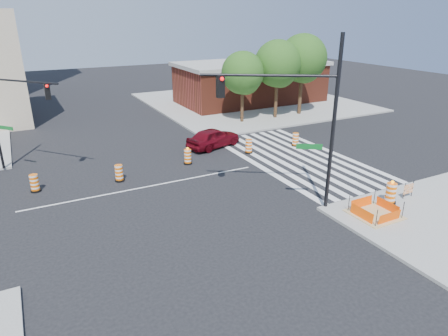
{
  "coord_description": "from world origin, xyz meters",
  "views": [
    {
      "loc": [
        -5.93,
        -21.31,
        9.54
      ],
      "look_at": [
        3.83,
        -2.59,
        1.4
      ],
      "focal_mm": 32.0,
      "sensor_mm": 36.0,
      "label": 1
    }
  ],
  "objects": [
    {
      "name": "tree_north_e",
      "position": [
        19.26,
        10.47,
        5.32
      ],
      "size": [
        4.66,
        4.66,
        7.92
      ],
      "color": "#382314",
      "rests_on": "ground"
    },
    {
      "name": "excavation_pit",
      "position": [
        9.0,
        -9.0,
        0.22
      ],
      "size": [
        2.2,
        2.2,
        0.9
      ],
      "color": "tan",
      "rests_on": "ground"
    },
    {
      "name": "signal_pole_se",
      "position": [
        5.96,
        -6.13,
        5.3
      ],
      "size": [
        5.64,
        3.59,
        8.66
      ],
      "rotation": [
        0.0,
        0.0,
        2.58
      ],
      "color": "black",
      "rests_on": "ground"
    },
    {
      "name": "median_drum_2",
      "position": [
        -1.18,
        1.64,
        0.48
      ],
      "size": [
        0.6,
        0.6,
        1.02
      ],
      "color": "black",
      "rests_on": "ground"
    },
    {
      "name": "red_coupe",
      "position": [
        6.87,
        4.99,
        0.76
      ],
      "size": [
        4.77,
        3.0,
        1.51
      ],
      "primitive_type": "imported",
      "rotation": [
        0.0,
        0.0,
        1.87
      ],
      "color": "#5B0711",
      "rests_on": "ground"
    },
    {
      "name": "crosswalk_east",
      "position": [
        10.95,
        0.0,
        0.01
      ],
      "size": [
        6.75,
        13.5,
        0.01
      ],
      "color": "silver",
      "rests_on": "ground"
    },
    {
      "name": "sidewalk_ne",
      "position": [
        18.0,
        18.0,
        0.07
      ],
      "size": [
        22.0,
        22.0,
        0.15
      ],
      "primitive_type": "cube",
      "color": "gray",
      "rests_on": "ground"
    },
    {
      "name": "barricade",
      "position": [
        12.19,
        -8.35,
        0.65
      ],
      "size": [
        0.78,
        0.07,
        0.92
      ],
      "rotation": [
        0.0,
        0.0,
        0.05
      ],
      "color": "#F86605",
      "rests_on": "ground"
    },
    {
      "name": "tree_north_d",
      "position": [
        16.23,
        10.3,
        5.0
      ],
      "size": [
        4.38,
        4.38,
        7.45
      ],
      "color": "#382314",
      "rests_on": "ground"
    },
    {
      "name": "signal_pole_nw",
      "position": [
        -6.44,
        5.78,
        4.59
      ],
      "size": [
        3.79,
        4.37,
        7.48
      ],
      "rotation": [
        0.0,
        0.0,
        -0.86
      ],
      "color": "black",
      "rests_on": "ground"
    },
    {
      "name": "brick_storefront",
      "position": [
        18.0,
        18.0,
        2.32
      ],
      "size": [
        16.5,
        8.5,
        4.6
      ],
      "color": "maroon",
      "rests_on": "ground"
    },
    {
      "name": "median_drum_4",
      "position": [
        8.56,
        2.55,
        0.48
      ],
      "size": [
        0.6,
        0.6,
        1.02
      ],
      "color": "black",
      "rests_on": "ground"
    },
    {
      "name": "lane_centerline",
      "position": [
        0.0,
        0.0,
        0.01
      ],
      "size": [
        14.0,
        0.12,
        0.01
      ],
      "primitive_type": "cube",
      "color": "silver",
      "rests_on": "ground"
    },
    {
      "name": "pit_drum",
      "position": [
        10.71,
        -8.42,
        0.7
      ],
      "size": [
        0.67,
        0.67,
        1.32
      ],
      "color": "black",
      "rests_on": "ground"
    },
    {
      "name": "median_drum_3",
      "position": [
        3.7,
        2.5,
        0.49
      ],
      "size": [
        0.6,
        0.6,
        1.18
      ],
      "color": "black",
      "rests_on": "ground"
    },
    {
      "name": "tree_north_c",
      "position": [
        12.52,
        10.38,
        4.41
      ],
      "size": [
        3.86,
        3.86,
        6.56
      ],
      "color": "#382314",
      "rests_on": "ground"
    },
    {
      "name": "median_drum_1",
      "position": [
        -5.86,
        2.34,
        0.48
      ],
      "size": [
        0.6,
        0.6,
        1.02
      ],
      "color": "black",
      "rests_on": "ground"
    },
    {
      "name": "median_drum_5",
      "position": [
        12.63,
        2.33,
        0.48
      ],
      "size": [
        0.6,
        0.6,
        1.02
      ],
      "color": "black",
      "rests_on": "ground"
    },
    {
      "name": "ground",
      "position": [
        0.0,
        0.0,
        0.0
      ],
      "size": [
        120.0,
        120.0,
        0.0
      ],
      "primitive_type": "plane",
      "color": "black",
      "rests_on": "ground"
    }
  ]
}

